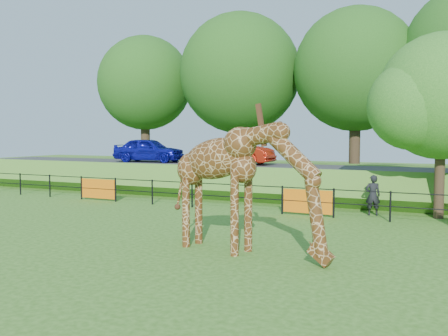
# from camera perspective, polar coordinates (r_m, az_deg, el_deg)

# --- Properties ---
(ground) EXTENTS (90.00, 90.00, 0.00)m
(ground) POSITION_cam_1_polar(r_m,az_deg,el_deg) (13.51, -13.07, -9.49)
(ground) COLOR #336118
(ground) RESTS_ON ground
(giraffe) EXTENTS (4.88, 1.78, 3.43)m
(giraffe) POSITION_cam_1_polar(r_m,az_deg,el_deg) (12.80, 2.56, -2.34)
(giraffe) COLOR #512C10
(giraffe) RESTS_ON ground
(perimeter_fence) EXTENTS (28.07, 0.10, 1.10)m
(perimeter_fence) POSITION_cam_1_polar(r_m,az_deg,el_deg) (20.18, 1.29, -3.34)
(perimeter_fence) COLOR black
(perimeter_fence) RESTS_ON ground
(embankment) EXTENTS (40.00, 9.00, 1.30)m
(embankment) POSITION_cam_1_polar(r_m,az_deg,el_deg) (27.13, 7.85, -1.28)
(embankment) COLOR #336118
(embankment) RESTS_ON ground
(road) EXTENTS (40.00, 5.00, 0.12)m
(road) POSITION_cam_1_polar(r_m,az_deg,el_deg) (25.66, 6.83, 0.02)
(road) COLOR #313134
(road) RESTS_ON embankment
(car_blue) EXTENTS (4.37, 2.20, 1.43)m
(car_blue) POSITION_cam_1_polar(r_m,az_deg,el_deg) (29.95, -8.58, 2.06)
(car_blue) COLOR #1618B6
(car_blue) RESTS_ON road
(car_red) EXTENTS (4.34, 1.66, 1.41)m
(car_red) POSITION_cam_1_polar(r_m,az_deg,el_deg) (27.44, 1.33, 1.91)
(car_red) COLOR #AF1E0C
(car_red) RESTS_ON road
(visitor) EXTENTS (0.66, 0.54, 1.55)m
(visitor) POSITION_cam_1_polar(r_m,az_deg,el_deg) (19.78, 16.65, -3.00)
(visitor) COLOR black
(visitor) RESTS_ON ground
(tree_east) EXTENTS (5.40, 4.71, 6.76)m
(tree_east) POSITION_cam_1_polar(r_m,az_deg,el_deg) (19.90, 23.91, 6.98)
(tree_east) COLOR #301F15
(tree_east) RESTS_ON ground
(bg_tree_line) EXTENTS (37.30, 8.80, 11.82)m
(bg_tree_line) POSITION_cam_1_polar(r_m,az_deg,el_deg) (33.10, 14.66, 10.93)
(bg_tree_line) COLOR #301F15
(bg_tree_line) RESTS_ON ground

